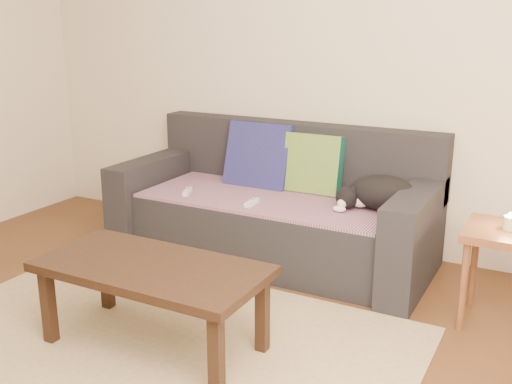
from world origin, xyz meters
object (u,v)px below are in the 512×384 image
(sofa, at_px, (275,212))
(wii_remote_a, at_px, (187,192))
(wii_remote_b, at_px, (252,203))
(side_table, at_px, (507,247))
(cat, at_px, (380,193))
(coffee_table, at_px, (152,275))

(sofa, relative_size, wii_remote_a, 14.00)
(wii_remote_b, relative_size, side_table, 0.28)
(cat, bearing_deg, coffee_table, -111.04)
(wii_remote_a, bearing_deg, cat, -99.14)
(side_table, bearing_deg, wii_remote_a, 179.39)
(sofa, relative_size, side_table, 3.99)
(cat, relative_size, coffee_table, 0.45)
(wii_remote_b, bearing_deg, coffee_table, 179.53)
(wii_remote_a, height_order, wii_remote_b, same)
(cat, relative_size, wii_remote_b, 3.30)
(sofa, bearing_deg, wii_remote_a, -150.68)
(side_table, bearing_deg, wii_remote_b, 179.92)
(side_table, height_order, coffee_table, side_table)
(wii_remote_b, height_order, coffee_table, wii_remote_b)
(side_table, distance_m, coffee_table, 1.80)
(wii_remote_b, bearing_deg, cat, -70.55)
(cat, xyz_separation_m, wii_remote_a, (-1.23, -0.27, -0.09))
(side_table, bearing_deg, coffee_table, -144.11)
(wii_remote_a, xyz_separation_m, side_table, (1.99, -0.02, -0.02))
(cat, height_order, wii_remote_a, cat)
(sofa, height_order, wii_remote_a, sofa)
(sofa, xyz_separation_m, wii_remote_a, (-0.51, -0.29, 0.15))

